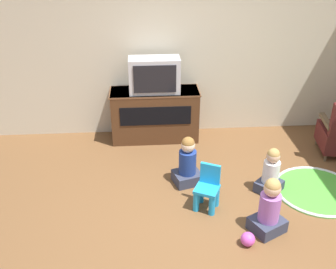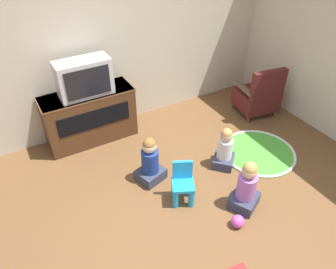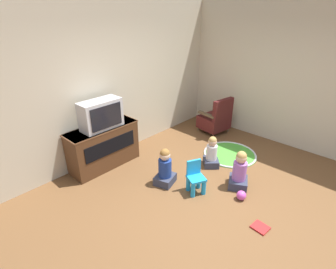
% 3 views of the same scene
% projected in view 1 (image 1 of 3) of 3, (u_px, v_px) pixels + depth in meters
% --- Properties ---
extents(ground_plane, '(30.00, 30.00, 0.00)m').
position_uv_depth(ground_plane, '(206.00, 225.00, 4.24)').
color(ground_plane, brown).
extents(wall_back, '(5.75, 0.12, 2.83)m').
position_uv_depth(wall_back, '(176.00, 40.00, 5.60)').
color(wall_back, beige).
rests_on(wall_back, ground_plane).
extents(tv_cabinet, '(1.28, 0.47, 0.77)m').
position_uv_depth(tv_cabinet, '(155.00, 114.00, 5.79)').
color(tv_cabinet, '#4C2D19').
rests_on(tv_cabinet, ground_plane).
extents(television, '(0.71, 0.33, 0.49)m').
position_uv_depth(television, '(154.00, 75.00, 5.46)').
color(television, '#B7B7BC').
rests_on(television, tv_cabinet).
extents(yellow_kid_chair, '(0.34, 0.33, 0.53)m').
position_uv_depth(yellow_kid_chair, '(207.00, 191.00, 4.42)').
color(yellow_kid_chair, '#1E99DB').
rests_on(yellow_kid_chair, ground_plane).
extents(play_mat, '(1.04, 1.04, 0.04)m').
position_uv_depth(play_mat, '(317.00, 190.00, 4.78)').
color(play_mat, green).
rests_on(play_mat, ground_plane).
extents(child_watching_left, '(0.39, 0.37, 0.64)m').
position_uv_depth(child_watching_left, '(187.00, 163.00, 4.82)').
color(child_watching_left, '#33384C').
rests_on(child_watching_left, ground_plane).
extents(child_watching_center, '(0.43, 0.41, 0.65)m').
position_uv_depth(child_watching_center, '(269.00, 209.00, 4.04)').
color(child_watching_center, '#33384C').
rests_on(child_watching_center, ground_plane).
extents(child_watching_right, '(0.40, 0.40, 0.59)m').
position_uv_depth(child_watching_right, '(271.00, 173.00, 4.67)').
color(child_watching_right, '#33384C').
rests_on(child_watching_right, ground_plane).
extents(toy_ball, '(0.15, 0.15, 0.15)m').
position_uv_depth(toy_ball, '(248.00, 239.00, 3.95)').
color(toy_ball, '#CC4CB2').
rests_on(toy_ball, ground_plane).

